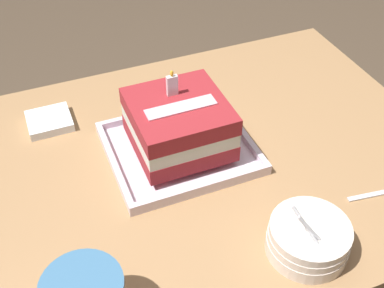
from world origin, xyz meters
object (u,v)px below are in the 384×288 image
Objects in this scene: birthday_cake at (179,124)px; foil_tray at (179,149)px; bowl_stack at (308,238)px; napkin_pile at (49,121)px.

foil_tray is at bearing -90.00° from birthday_cake.
birthday_cake is 0.34m from bowl_stack.
birthday_cake is 1.96× the size of napkin_pile.
birthday_cake reaches higher than foil_tray.
bowl_stack is 0.62m from napkin_pile.
birthday_cake is 1.32× the size of bowl_stack.
foil_tray is 3.07× the size of napkin_pile.
bowl_stack reaches higher than foil_tray.
foil_tray is 0.07m from birthday_cake.
napkin_pile is at bearing 124.76° from bowl_stack.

